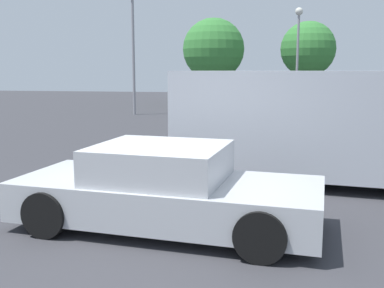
# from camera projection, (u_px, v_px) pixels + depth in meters

# --- Properties ---
(ground_plane) EXTENTS (80.00, 80.00, 0.00)m
(ground_plane) POSITION_uv_depth(u_px,v_px,m) (156.00, 230.00, 6.47)
(ground_plane) COLOR #38383D
(sedan_foreground) EXTENTS (4.47, 2.26, 1.20)m
(sedan_foreground) POSITION_uv_depth(u_px,v_px,m) (166.00, 190.00, 6.49)
(sedan_foreground) COLOR #B7BABF
(sedan_foreground) RESTS_ON ground_plane
(van_white) EXTENTS (5.54, 2.78, 2.23)m
(van_white) POSITION_uv_depth(u_px,v_px,m) (311.00, 123.00, 9.04)
(van_white) COLOR #B2B7C1
(van_white) RESTS_ON ground_plane
(pedestrian) EXTENTS (0.36, 0.54, 1.59)m
(pedestrian) POSITION_uv_depth(u_px,v_px,m) (334.00, 117.00, 12.74)
(pedestrian) COLOR gray
(pedestrian) RESTS_ON ground_plane
(light_post_near) EXTENTS (0.44, 0.44, 5.77)m
(light_post_near) POSITION_uv_depth(u_px,v_px,m) (298.00, 40.00, 26.06)
(light_post_near) COLOR gray
(light_post_near) RESTS_ON ground_plane
(light_post_far) EXTENTS (0.44, 0.44, 6.13)m
(light_post_far) POSITION_uv_depth(u_px,v_px,m) (133.00, 31.00, 22.50)
(light_post_far) COLOR gray
(light_post_far) RESTS_ON ground_plane
(tree_back_left) EXTENTS (4.04, 4.04, 5.62)m
(tree_back_left) POSITION_uv_depth(u_px,v_px,m) (214.00, 49.00, 29.81)
(tree_back_left) COLOR brown
(tree_back_left) RESTS_ON ground_plane
(tree_back_center) EXTENTS (3.55, 3.55, 5.39)m
(tree_back_center) POSITION_uv_depth(u_px,v_px,m) (308.00, 49.00, 29.50)
(tree_back_center) COLOR brown
(tree_back_center) RESTS_ON ground_plane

